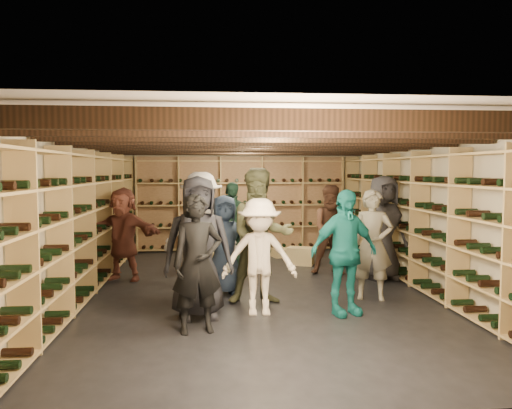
{
  "coord_description": "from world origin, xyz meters",
  "views": [
    {
      "loc": [
        -0.74,
        -7.56,
        1.86
      ],
      "look_at": [
        -0.0,
        0.2,
        1.31
      ],
      "focal_mm": 35.0,
      "sensor_mm": 36.0,
      "label": 1
    }
  ],
  "objects_px": {
    "person_7": "(373,245)",
    "person_9": "(201,230)",
    "person_0": "(198,247)",
    "person_2": "(261,236)",
    "crate_stack_left": "(200,252)",
    "person_10": "(231,228)",
    "person_4": "(344,252)",
    "person_3": "(259,257)",
    "person_6": "(224,245)",
    "person_1": "(197,264)",
    "crate_loose": "(284,253)",
    "person_5": "(123,234)",
    "person_8": "(333,230)",
    "person_12": "(383,228)",
    "crate_stack_right": "(301,256)"
  },
  "relations": [
    {
      "from": "person_7",
      "to": "person_9",
      "type": "relative_size",
      "value": 0.87
    },
    {
      "from": "person_0",
      "to": "person_2",
      "type": "relative_size",
      "value": 0.95
    },
    {
      "from": "crate_stack_left",
      "to": "person_10",
      "type": "relative_size",
      "value": 0.42
    },
    {
      "from": "person_4",
      "to": "person_9",
      "type": "height_order",
      "value": "person_9"
    },
    {
      "from": "person_3",
      "to": "person_6",
      "type": "height_order",
      "value": "person_3"
    },
    {
      "from": "person_1",
      "to": "person_10",
      "type": "bearing_deg",
      "value": 68.02
    },
    {
      "from": "person_1",
      "to": "person_9",
      "type": "relative_size",
      "value": 0.87
    },
    {
      "from": "crate_stack_left",
      "to": "crate_loose",
      "type": "height_order",
      "value": "crate_stack_left"
    },
    {
      "from": "person_0",
      "to": "crate_stack_left",
      "type": "bearing_deg",
      "value": 83.03
    },
    {
      "from": "person_5",
      "to": "person_10",
      "type": "bearing_deg",
      "value": 29.59
    },
    {
      "from": "person_1",
      "to": "person_6",
      "type": "bearing_deg",
      "value": 65.59
    },
    {
      "from": "person_8",
      "to": "person_7",
      "type": "bearing_deg",
      "value": -80.7
    },
    {
      "from": "person_8",
      "to": "person_12",
      "type": "height_order",
      "value": "person_12"
    },
    {
      "from": "person_3",
      "to": "person_5",
      "type": "relative_size",
      "value": 0.95
    },
    {
      "from": "person_12",
      "to": "person_1",
      "type": "bearing_deg",
      "value": -158.27
    },
    {
      "from": "crate_loose",
      "to": "person_4",
      "type": "bearing_deg",
      "value": -88.31
    },
    {
      "from": "person_0",
      "to": "person_5",
      "type": "xyz_separation_m",
      "value": [
        -1.3,
        2.27,
        -0.11
      ]
    },
    {
      "from": "crate_stack_left",
      "to": "person_9",
      "type": "height_order",
      "value": "person_9"
    },
    {
      "from": "person_9",
      "to": "person_10",
      "type": "bearing_deg",
      "value": 79.15
    },
    {
      "from": "person_0",
      "to": "person_10",
      "type": "xyz_separation_m",
      "value": [
        0.53,
        2.65,
        -0.07
      ]
    },
    {
      "from": "person_0",
      "to": "person_9",
      "type": "distance_m",
      "value": 1.57
    },
    {
      "from": "crate_loose",
      "to": "person_12",
      "type": "distance_m",
      "value": 2.82
    },
    {
      "from": "crate_stack_left",
      "to": "person_3",
      "type": "relative_size",
      "value": 0.46
    },
    {
      "from": "crate_stack_left",
      "to": "person_8",
      "type": "relative_size",
      "value": 0.43
    },
    {
      "from": "crate_stack_right",
      "to": "person_9",
      "type": "bearing_deg",
      "value": -137.59
    },
    {
      "from": "person_8",
      "to": "person_4",
      "type": "bearing_deg",
      "value": -96.25
    },
    {
      "from": "crate_stack_left",
      "to": "person_1",
      "type": "height_order",
      "value": "person_1"
    },
    {
      "from": "crate_stack_right",
      "to": "person_7",
      "type": "relative_size",
      "value": 0.37
    },
    {
      "from": "person_3",
      "to": "person_10",
      "type": "relative_size",
      "value": 0.91
    },
    {
      "from": "person_1",
      "to": "crate_stack_right",
      "type": "bearing_deg",
      "value": 51.0
    },
    {
      "from": "person_0",
      "to": "person_10",
      "type": "bearing_deg",
      "value": 71.04
    },
    {
      "from": "person_1",
      "to": "person_4",
      "type": "bearing_deg",
      "value": 3.48
    },
    {
      "from": "person_0",
      "to": "person_6",
      "type": "relative_size",
      "value": 1.2
    },
    {
      "from": "person_2",
      "to": "person_8",
      "type": "distance_m",
      "value": 2.31
    },
    {
      "from": "crate_loose",
      "to": "person_4",
      "type": "distance_m",
      "value": 4.34
    },
    {
      "from": "crate_stack_right",
      "to": "person_8",
      "type": "height_order",
      "value": "person_8"
    },
    {
      "from": "person_1",
      "to": "person_7",
      "type": "distance_m",
      "value": 2.75
    },
    {
      "from": "crate_stack_right",
      "to": "person_6",
      "type": "height_order",
      "value": "person_6"
    },
    {
      "from": "crate_stack_right",
      "to": "person_0",
      "type": "relative_size",
      "value": 0.33
    },
    {
      "from": "person_6",
      "to": "person_12",
      "type": "distance_m",
      "value": 2.8
    },
    {
      "from": "person_1",
      "to": "person_4",
      "type": "height_order",
      "value": "person_4"
    },
    {
      "from": "person_2",
      "to": "person_7",
      "type": "xyz_separation_m",
      "value": [
        1.61,
        0.05,
        -0.15
      ]
    },
    {
      "from": "person_0",
      "to": "person_1",
      "type": "relative_size",
      "value": 1.13
    },
    {
      "from": "person_0",
      "to": "person_7",
      "type": "distance_m",
      "value": 2.55
    },
    {
      "from": "person_3",
      "to": "person_2",
      "type": "bearing_deg",
      "value": 84.06
    },
    {
      "from": "crate_stack_left",
      "to": "person_5",
      "type": "relative_size",
      "value": 0.43
    },
    {
      "from": "person_3",
      "to": "person_8",
      "type": "bearing_deg",
      "value": 58.4
    },
    {
      "from": "crate_stack_right",
      "to": "person_5",
      "type": "xyz_separation_m",
      "value": [
        -3.24,
        -1.05,
        0.61
      ]
    },
    {
      "from": "person_2",
      "to": "person_0",
      "type": "bearing_deg",
      "value": -147.1
    },
    {
      "from": "person_3",
      "to": "person_5",
      "type": "distance_m",
      "value": 3.04
    }
  ]
}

